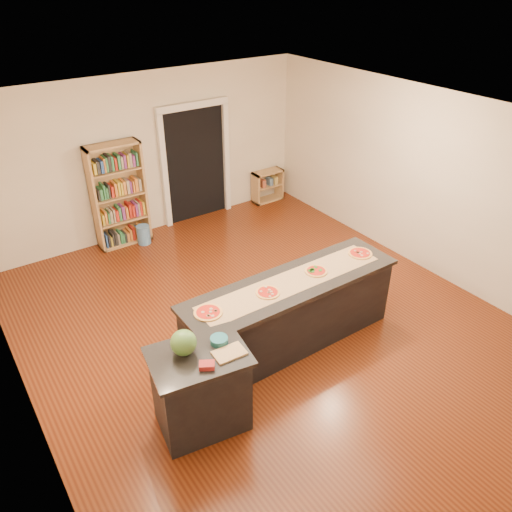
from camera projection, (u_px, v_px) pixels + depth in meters
room at (265, 235)px, 6.16m from camera, size 6.00×7.00×2.80m
doorway at (195, 157)px, 9.15m from camera, size 1.40×0.09×2.21m
kitchen_island at (291, 313)px, 6.31m from camera, size 2.89×0.78×0.95m
side_counter at (201, 390)px, 5.18m from camera, size 0.98×0.72×0.97m
bookshelf at (119, 196)px, 8.41m from camera, size 0.90×0.32×1.80m
low_shelf at (268, 186)px, 10.24m from camera, size 0.64×0.28×0.64m
waste_bin at (144, 235)px, 8.76m from camera, size 0.23×0.23×0.34m
kraft_paper at (292, 282)px, 6.07m from camera, size 2.51×0.45×0.00m
watermelon at (184, 343)px, 4.89m from camera, size 0.26×0.26×0.26m
cutting_board at (229, 353)px, 4.94m from camera, size 0.33×0.23×0.02m
package_red at (207, 365)px, 4.77m from camera, size 0.18×0.17×0.05m
package_teal at (219, 340)px, 5.07m from camera, size 0.18×0.18×0.07m
pizza_a at (208, 312)px, 5.52m from camera, size 0.32×0.32×0.02m
pizza_b at (268, 292)px, 5.86m from camera, size 0.28×0.28×0.02m
pizza_c at (316, 271)px, 6.25m from camera, size 0.28×0.28×0.02m
pizza_d at (360, 253)px, 6.63m from camera, size 0.31×0.31×0.02m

